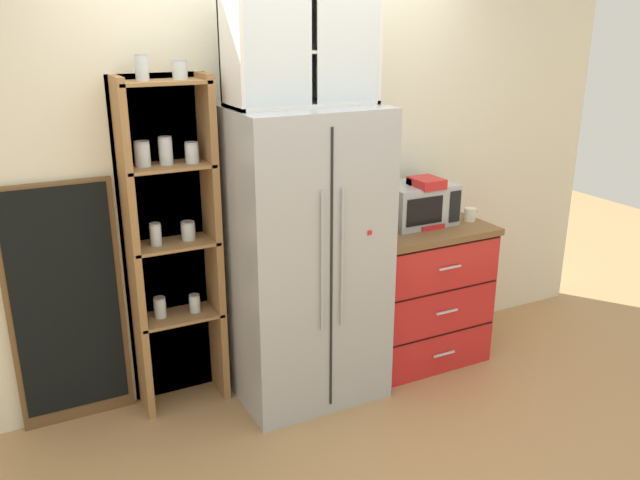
# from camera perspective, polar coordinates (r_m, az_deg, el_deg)

# --- Properties ---
(ground_plane) EXTENTS (10.67, 10.67, 0.00)m
(ground_plane) POSITION_cam_1_polar(r_m,az_deg,el_deg) (4.13, -1.12, -12.86)
(ground_plane) COLOR tan
(wall_back_cream) EXTENTS (4.97, 0.10, 2.55)m
(wall_back_cream) POSITION_cam_1_polar(r_m,az_deg,el_deg) (3.99, -3.76, 5.78)
(wall_back_cream) COLOR silver
(wall_back_cream) RESTS_ON ground
(refrigerator) EXTENTS (0.83, 0.68, 1.73)m
(refrigerator) POSITION_cam_1_polar(r_m,az_deg,el_deg) (3.78, -1.35, -1.46)
(refrigerator) COLOR #ADAFB5
(refrigerator) RESTS_ON ground
(pantry_shelf_column) EXTENTS (0.53, 0.28, 2.00)m
(pantry_shelf_column) POSITION_cam_1_polar(r_m,az_deg,el_deg) (3.75, -12.91, 0.21)
(pantry_shelf_column) COLOR brown
(pantry_shelf_column) RESTS_ON ground
(counter_cabinet) EXTENTS (0.82, 0.61, 0.92)m
(counter_cabinet) POSITION_cam_1_polar(r_m,az_deg,el_deg) (4.36, 8.64, -4.47)
(counter_cabinet) COLOR red
(counter_cabinet) RESTS_ON ground
(microwave) EXTENTS (0.44, 0.33, 0.26)m
(microwave) POSITION_cam_1_polar(r_m,az_deg,el_deg) (4.20, 8.52, 3.15)
(microwave) COLOR #ADAFB5
(microwave) RESTS_ON counter_cabinet
(coffee_maker) EXTENTS (0.17, 0.20, 0.31)m
(coffee_maker) POSITION_cam_1_polar(r_m,az_deg,el_deg) (4.17, 9.00, 3.37)
(coffee_maker) COLOR red
(coffee_maker) RESTS_ON counter_cabinet
(mug_cream) EXTENTS (0.11, 0.08, 0.08)m
(mug_cream) POSITION_cam_1_polar(r_m,az_deg,el_deg) (4.34, 13.01, 2.18)
(mug_cream) COLOR silver
(mug_cream) RESTS_ON counter_cabinet
(mug_sage) EXTENTS (0.12, 0.09, 0.10)m
(mug_sage) POSITION_cam_1_polar(r_m,az_deg,el_deg) (3.97, 5.79, 1.14)
(mug_sage) COLOR #8CA37F
(mug_sage) RESTS_ON counter_cabinet
(bottle_green) EXTENTS (0.06, 0.06, 0.27)m
(bottle_green) POSITION_cam_1_polar(r_m,az_deg,el_deg) (4.24, 8.34, 3.13)
(bottle_green) COLOR #285B33
(bottle_green) RESTS_ON counter_cabinet
(bottle_amber) EXTENTS (0.06, 0.06, 0.30)m
(bottle_amber) POSITION_cam_1_polar(r_m,az_deg,el_deg) (4.24, 8.33, 3.34)
(bottle_amber) COLOR brown
(bottle_amber) RESTS_ON counter_cabinet
(upper_cabinet) EXTENTS (0.80, 0.32, 0.56)m
(upper_cabinet) POSITION_cam_1_polar(r_m,az_deg,el_deg) (3.59, -1.82, 16.16)
(upper_cabinet) COLOR silver
(upper_cabinet) RESTS_ON refrigerator
(chalkboard_menu) EXTENTS (0.60, 0.04, 1.38)m
(chalkboard_menu) POSITION_cam_1_polar(r_m,az_deg,el_deg) (3.80, -21.25, -5.37)
(chalkboard_menu) COLOR brown
(chalkboard_menu) RESTS_ON ground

